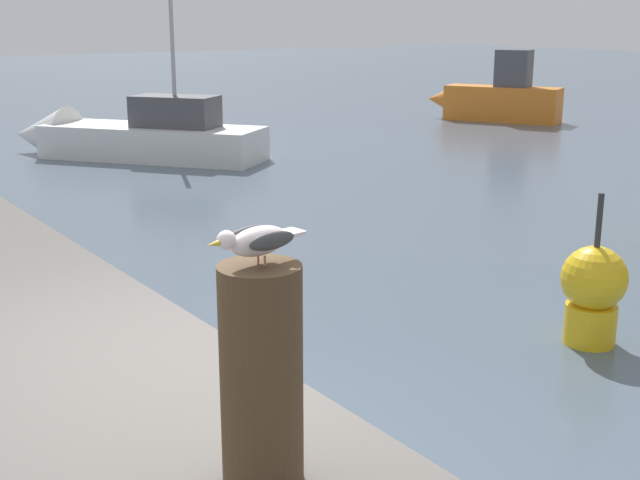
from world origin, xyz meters
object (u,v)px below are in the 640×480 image
(mooring_post, at_px, (261,376))
(boat_orange, at_px, (496,98))
(boat_white, at_px, (122,137))
(channel_buoy, at_px, (593,291))
(seagull, at_px, (257,240))

(mooring_post, relative_size, boat_orange, 0.22)
(mooring_post, height_order, boat_white, boat_white)
(boat_orange, relative_size, channel_buoy, 2.75)
(boat_white, bearing_deg, seagull, -20.33)
(channel_buoy, bearing_deg, boat_orange, 136.15)
(mooring_post, distance_m, channel_buoy, 4.93)
(boat_orange, relative_size, boat_white, 0.71)
(boat_orange, height_order, boat_white, boat_white)
(channel_buoy, bearing_deg, seagull, -67.06)
(mooring_post, xyz_separation_m, boat_white, (-13.63, 5.04, -1.12))
(seagull, bearing_deg, boat_white, 159.67)
(mooring_post, distance_m, boat_orange, 20.78)
(boat_orange, distance_m, channel_buoy, 16.24)
(boat_white, height_order, channel_buoy, boat_white)
(boat_orange, bearing_deg, channel_buoy, -43.85)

